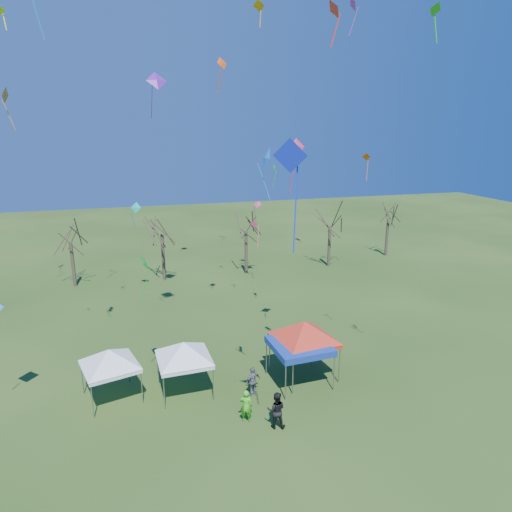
# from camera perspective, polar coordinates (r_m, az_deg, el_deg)

# --- Properties ---
(ground) EXTENTS (140.00, 140.00, 0.00)m
(ground) POSITION_cam_1_polar(r_m,az_deg,el_deg) (25.23, -0.33, -19.68)
(ground) COLOR #234215
(ground) RESTS_ON ground
(tree_1) EXTENTS (3.42, 3.42, 7.54)m
(tree_1) POSITION_cam_1_polar(r_m,az_deg,el_deg) (45.60, -22.37, 3.39)
(tree_1) COLOR #3D2D21
(tree_1) RESTS_ON ground
(tree_2) EXTENTS (3.71, 3.71, 8.18)m
(tree_2) POSITION_cam_1_polar(r_m,az_deg,el_deg) (45.05, -11.80, 4.76)
(tree_2) COLOR #3D2D21
(tree_2) RESTS_ON ground
(tree_3) EXTENTS (3.59, 3.59, 7.91)m
(tree_3) POSITION_cam_1_polar(r_m,az_deg,el_deg) (46.14, -1.27, 5.07)
(tree_3) COLOR #3D2D21
(tree_3) RESTS_ON ground
(tree_4) EXTENTS (3.58, 3.58, 7.89)m
(tree_4) POSITION_cam_1_polar(r_m,az_deg,el_deg) (49.28, 9.33, 5.53)
(tree_4) COLOR #3D2D21
(tree_4) RESTS_ON ground
(tree_5) EXTENTS (3.39, 3.39, 7.46)m
(tree_5) POSITION_cam_1_polar(r_m,az_deg,el_deg) (55.13, 16.32, 5.83)
(tree_5) COLOR #3D2D21
(tree_5) RESTS_ON ground
(tent_white_west) EXTENTS (3.82, 3.82, 3.48)m
(tent_white_west) POSITION_cam_1_polar(r_m,az_deg,el_deg) (26.60, -17.94, -11.45)
(tent_white_west) COLOR gray
(tent_white_west) RESTS_ON ground
(tent_white_mid) EXTENTS (4.08, 4.08, 3.60)m
(tent_white_mid) POSITION_cam_1_polar(r_m,az_deg,el_deg) (26.24, -9.06, -11.01)
(tent_white_mid) COLOR gray
(tent_white_mid) RESTS_ON ground
(tent_red) EXTENTS (4.64, 4.64, 4.13)m
(tent_red) POSITION_cam_1_polar(r_m,az_deg,el_deg) (27.49, 6.08, -8.61)
(tent_red) COLOR gray
(tent_red) RESTS_ON ground
(tent_blue) EXTENTS (3.39, 3.39, 2.53)m
(tent_blue) POSITION_cam_1_polar(r_m,az_deg,el_deg) (27.25, 5.48, -11.15)
(tent_blue) COLOR gray
(tent_blue) RESTS_ON ground
(person_green) EXTENTS (0.77, 0.65, 1.78)m
(person_green) POSITION_cam_1_polar(r_m,az_deg,el_deg) (24.59, -1.25, -18.21)
(person_green) COLOR #47C71F
(person_green) RESTS_ON ground
(person_grey) EXTENTS (1.11, 0.82, 1.76)m
(person_grey) POSITION_cam_1_polar(r_m,az_deg,el_deg) (26.58, -0.40, -15.40)
(person_grey) COLOR slate
(person_grey) RESTS_ON ground
(person_dark) EXTENTS (1.13, 1.00, 1.94)m
(person_dark) POSITION_cam_1_polar(r_m,az_deg,el_deg) (24.16, 2.55, -18.68)
(person_dark) COLOR black
(person_dark) RESTS_ON ground
(kite_27) EXTENTS (0.62, 0.94, 2.32)m
(kite_27) POSITION_cam_1_polar(r_m,az_deg,el_deg) (20.17, 1.24, 12.02)
(kite_27) COLOR #1676EE
(kite_27) RESTS_ON ground
(kite_1) EXTENTS (0.74, 1.13, 2.39)m
(kite_1) POSITION_cam_1_polar(r_m,az_deg,el_deg) (25.01, -13.74, -0.81)
(kite_1) COLOR #16931A
(kite_1) RESTS_ON ground
(kite_9) EXTENTS (0.74, 0.55, 1.69)m
(kite_9) POSITION_cam_1_polar(r_m,az_deg,el_deg) (24.06, 21.48, 26.66)
(kite_9) COLOR green
(kite_9) RESTS_ON ground
(kite_25) EXTENTS (0.54, 0.84, 1.79)m
(kite_25) POSITION_cam_1_polar(r_m,az_deg,el_deg) (20.63, 9.81, 28.09)
(kite_25) COLOR red
(kite_25) RESTS_ON ground
(kite_5) EXTENTS (1.18, 0.87, 3.94)m
(kite_5) POSITION_cam_1_polar(r_m,az_deg,el_deg) (15.79, 4.35, 12.21)
(kite_5) COLOR #1329CE
(kite_5) RESTS_ON ground
(kite_17) EXTENTS (1.08, 0.64, 3.20)m
(kite_17) POSITION_cam_1_polar(r_m,az_deg,el_deg) (27.00, 5.18, 13.28)
(kite_17) COLOR #DC305D
(kite_17) RESTS_ON ground
(kite_22) EXTENTS (0.90, 0.76, 2.55)m
(kite_22) POSITION_cam_1_polar(r_m,az_deg,el_deg) (42.52, -0.20, 3.88)
(kite_22) COLOR #F33677
(kite_22) RESTS_ON ground
(kite_12) EXTENTS (1.03, 0.95, 2.68)m
(kite_12) POSITION_cam_1_polar(r_m,az_deg,el_deg) (45.43, 13.64, 11.90)
(kite_12) COLOR #F2580C
(kite_12) RESTS_ON ground
(kite_20) EXTENTS (0.54, 0.46, 1.06)m
(kite_20) POSITION_cam_1_polar(r_m,az_deg,el_deg) (26.71, -29.29, 25.07)
(kite_20) COLOR #E0F419
(kite_20) RESTS_ON ground
(kite_6) EXTENTS (0.99, 1.57, 3.40)m
(kite_6) POSITION_cam_1_polar(r_m,az_deg,el_deg) (46.72, 12.08, 28.48)
(kite_6) COLOR #D42F82
(kite_6) RESTS_ON ground
(kite_24) EXTENTS (0.93, 0.80, 2.14)m
(kite_24) POSITION_cam_1_polar(r_m,az_deg,el_deg) (30.52, -4.26, 22.84)
(kite_24) COLOR #EA4B0C
(kite_24) RESTS_ON ground
(kite_18) EXTENTS (0.57, 0.70, 1.66)m
(kite_18) POSITION_cam_1_polar(r_m,az_deg,el_deg) (31.83, 2.39, 10.83)
(kite_18) COLOR #169224
(kite_18) RESTS_ON ground
(kite_13) EXTENTS (0.98, 0.85, 2.41)m
(kite_13) POSITION_cam_1_polar(r_m,az_deg,el_deg) (39.61, -14.82, 5.82)
(kite_13) COLOR #0CBDB0
(kite_13) RESTS_ON ground
(kite_11) EXTENTS (1.60, 1.15, 3.17)m
(kite_11) POSITION_cam_1_polar(r_m,az_deg,el_deg) (34.18, -12.34, 20.64)
(kite_11) COLOR #5C17A6
(kite_11) RESTS_ON ground
(kite_2) EXTENTS (0.70, 1.34, 3.26)m
(kite_2) POSITION_cam_1_polar(r_m,az_deg,el_deg) (42.18, -28.92, 17.15)
(kite_2) COLOR orange
(kite_2) RESTS_ON ground
(kite_15) EXTENTS (0.87, 0.79, 1.47)m
(kite_15) POSITION_cam_1_polar(r_m,az_deg,el_deg) (29.36, 0.38, 28.77)
(kite_15) COLOR orange
(kite_15) RESTS_ON ground
(kite_19) EXTENTS (0.94, 0.92, 2.05)m
(kite_19) POSITION_cam_1_polar(r_m,az_deg,el_deg) (43.24, 0.18, 6.42)
(kite_19) COLOR #D93076
(kite_19) RESTS_ON ground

